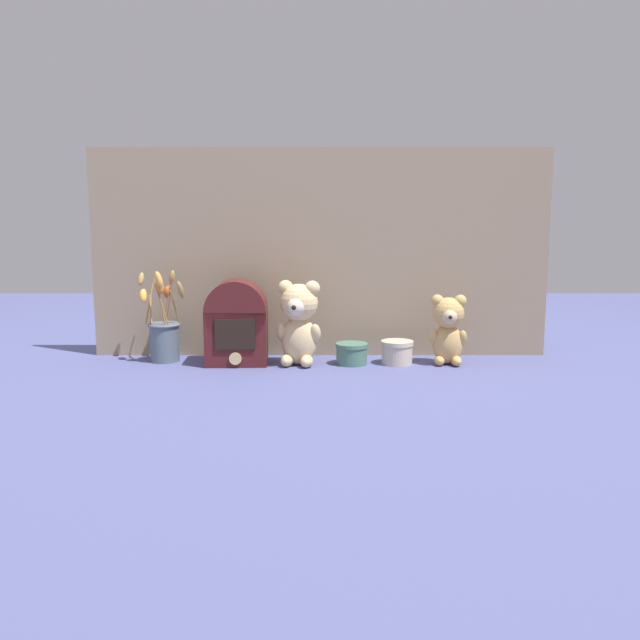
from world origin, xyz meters
TOP-DOWN VIEW (x-y plane):
  - ground_plane at (0.00, 0.00)m, footprint 4.00×4.00m
  - backdrop_wall at (0.00, 0.17)m, footprint 1.54×0.02m
  - teddy_bear_large at (-0.07, 0.01)m, footprint 0.15×0.14m
  - teddy_bear_medium at (0.41, 0.02)m, footprint 0.12×0.11m
  - flower_vase at (-0.51, 0.07)m, footprint 0.17×0.13m
  - vintage_radio at (-0.27, 0.03)m, footprint 0.20×0.14m
  - decorative_tin_tall at (0.10, 0.02)m, footprint 0.10×0.10m
  - decorative_tin_short at (0.25, 0.03)m, footprint 0.10×0.10m

SIDE VIEW (x-z plane):
  - ground_plane at x=0.00m, z-range 0.00..0.00m
  - decorative_tin_tall at x=0.10m, z-range 0.00..0.07m
  - decorative_tin_short at x=0.25m, z-range 0.00..0.08m
  - flower_vase at x=-0.51m, z-range -0.06..0.24m
  - teddy_bear_medium at x=0.41m, z-range 0.00..0.23m
  - vintage_radio at x=-0.27m, z-range 0.00..0.27m
  - teddy_bear_large at x=-0.07m, z-range 0.01..0.28m
  - backdrop_wall at x=0.00m, z-range 0.00..0.70m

